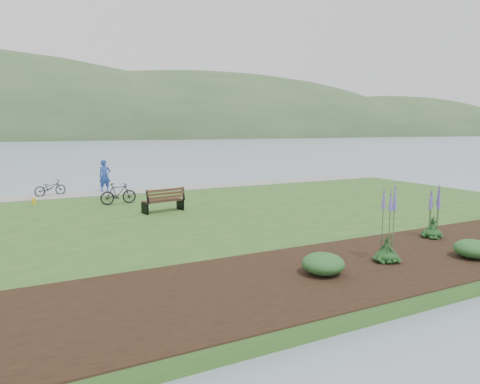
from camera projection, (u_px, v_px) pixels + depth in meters
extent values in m
plane|color=gray|center=(190.00, 218.00, 19.61)|extent=(600.00, 600.00, 0.00)
cube|color=#2B551E|center=(206.00, 222.00, 17.81)|extent=(34.00, 20.00, 0.40)
cube|color=gray|center=(150.00, 190.00, 25.63)|extent=(34.00, 2.20, 0.03)
cube|color=black|center=(407.00, 256.00, 12.24)|extent=(24.00, 4.40, 0.04)
cube|color=#311E13|center=(163.00, 201.00, 18.85)|extent=(1.85, 0.92, 0.06)
cube|color=#311E13|center=(166.00, 194.00, 18.54)|extent=(1.77, 0.48, 0.55)
cube|color=black|center=(145.00, 208.00, 18.37)|extent=(0.17, 0.61, 0.49)
cube|color=black|center=(180.00, 204.00, 19.40)|extent=(0.17, 0.61, 0.49)
imported|color=#203E95|center=(105.00, 173.00, 24.70)|extent=(0.88, 0.67, 2.20)
imported|color=black|center=(50.00, 188.00, 23.40)|extent=(1.12, 1.81, 0.89)
imported|color=black|center=(118.00, 194.00, 20.75)|extent=(0.60, 1.76, 1.04)
cube|color=gold|center=(34.00, 201.00, 20.78)|extent=(0.20, 0.28, 0.28)
ellipsoid|color=#123314|center=(387.00, 256.00, 11.67)|extent=(0.62, 0.62, 0.31)
cone|color=#4E4198|center=(389.00, 214.00, 11.50)|extent=(0.32, 0.32, 2.03)
ellipsoid|color=#123314|center=(432.00, 233.00, 14.24)|extent=(0.62, 0.62, 0.31)
cone|color=#4E4198|center=(434.00, 205.00, 14.10)|extent=(0.36, 0.36, 1.57)
ellipsoid|color=#1E4C21|center=(323.00, 264.00, 10.63)|extent=(1.06, 1.06, 0.53)
ellipsoid|color=#1E4C21|center=(473.00, 249.00, 12.00)|extent=(1.02, 1.02, 0.51)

